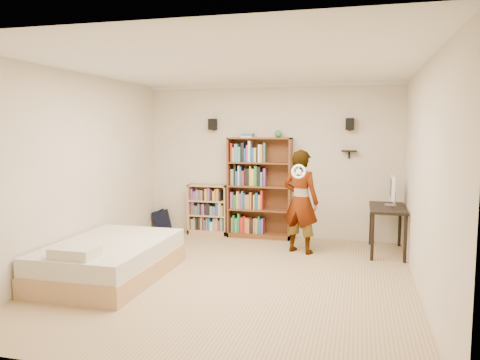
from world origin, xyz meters
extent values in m
cube|color=tan|center=(0.00, 0.00, 0.00)|extent=(4.50, 5.00, 0.01)
cube|color=beige|center=(0.00, 2.50, 1.35)|extent=(4.50, 0.02, 2.70)
cube|color=beige|center=(0.00, -2.50, 1.35)|extent=(4.50, 0.02, 2.70)
cube|color=beige|center=(-2.25, 0.00, 1.35)|extent=(0.02, 5.00, 2.70)
cube|color=beige|center=(2.25, 0.00, 1.35)|extent=(0.02, 5.00, 2.70)
cube|color=white|center=(0.00, 0.00, 2.70)|extent=(4.50, 5.00, 0.02)
cube|color=white|center=(0.00, 2.47, 2.67)|extent=(4.50, 0.06, 0.06)
cube|color=white|center=(0.00, -2.47, 2.67)|extent=(4.50, 0.06, 0.06)
cube|color=white|center=(-2.22, 0.00, 2.67)|extent=(0.06, 5.00, 0.06)
cube|color=white|center=(2.22, 0.00, 2.67)|extent=(0.06, 5.00, 0.06)
cube|color=black|center=(-1.05, 2.40, 2.00)|extent=(0.14, 0.12, 0.20)
cube|color=black|center=(1.35, 2.40, 2.00)|extent=(0.14, 0.12, 0.20)
cube|color=black|center=(1.35, 2.41, 1.55)|extent=(0.25, 0.16, 0.02)
imported|color=black|center=(0.66, 1.50, 0.80)|extent=(0.69, 0.57, 1.61)
torus|color=white|center=(0.66, 1.20, 1.30)|extent=(0.22, 0.08, 0.22)
camera|label=1|loc=(1.52, -5.66, 1.93)|focal=35.00mm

